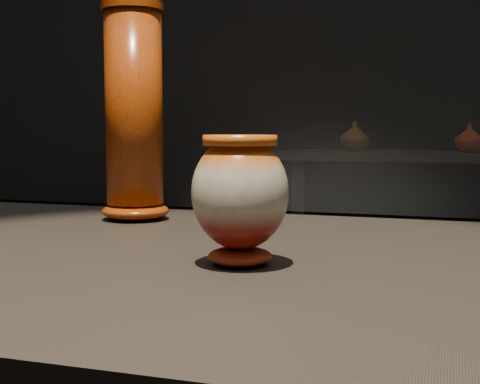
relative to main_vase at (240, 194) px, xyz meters
name	(u,v)px	position (x,y,z in m)	size (l,w,h in m)	color
main_vase	(240,194)	(0.00, 0.00, 0.00)	(0.15, 0.15, 0.15)	maroon
tall_vase	(134,116)	(-0.29, 0.30, 0.09)	(0.15, 0.15, 0.37)	#BC470C
back_shelf	(445,196)	(0.19, 3.46, -0.35)	(2.00, 0.60, 0.90)	black
back_vase_left	(354,136)	(-0.35, 3.42, 0.01)	(0.17, 0.17, 0.18)	brown
back_vase_mid	(469,138)	(0.32, 3.44, 0.00)	(0.16, 0.16, 0.17)	maroon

